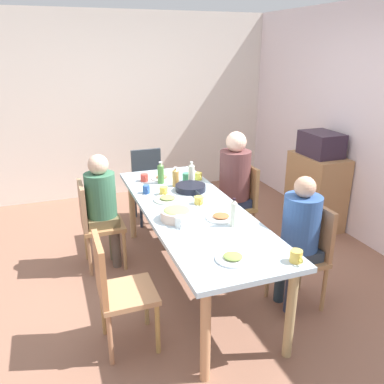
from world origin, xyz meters
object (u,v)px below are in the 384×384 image
Objects in this scene: chair_4 at (240,200)px; bottle_2 at (176,177)px; person_0 at (102,201)px; bottle_3 at (191,174)px; person_3 at (299,231)px; cup_7 at (296,256)px; cup_0 at (146,189)px; serving_pan at (191,188)px; cup_5 at (164,191)px; bottle_0 at (161,173)px; cup_3 at (187,177)px; dining_table at (192,216)px; cup_4 at (199,176)px; cup_2 at (180,221)px; microwave at (321,144)px; plate_0 at (221,217)px; chair_3 at (306,250)px; side_cabinet at (316,191)px; cup_1 at (144,178)px; chair_0 at (95,220)px; plate_2 at (233,258)px; bowl_0 at (177,214)px; plate_3 at (168,199)px; person_4 at (234,178)px; plate_1 at (162,178)px; bottle_1 at (234,213)px; cup_6 at (199,200)px.

bottle_2 reaches higher than chair_4.
bottle_3 is at bearing 88.51° from person_0.
person_3 reaches higher than cup_7.
person_0 reaches higher than cup_0.
chair_4 is 0.75m from serving_pan.
bottle_0 is (-0.34, 0.07, 0.07)m from cup_5.
cup_3 is at bearing 123.04° from bottle_2.
cup_4 is at bearing 154.91° from dining_table.
microwave reaches higher than cup_2.
plate_0 is at bearing 0.55° from serving_pan.
person_3 reaches higher than cup_4.
side_cabinet is (-1.33, 1.08, -0.06)m from chair_3.
plate_0 is 0.53× the size of microwave.
cup_1 is 0.51× the size of bottle_0.
chair_0 is at bearing -66.37° from cup_1.
chair_3 is 8.47× the size of cup_0.
plate_2 is at bearing 3.68° from cup_5.
bowl_0 is 0.70m from cup_0.
chair_3 reaches higher than plate_3.
person_0 is (-0.00, 0.09, 0.19)m from chair_0.
side_cabinet is at bearing 113.39° from bowl_0.
person_0 is 0.94m from bottle_3.
person_4 is at bearing 74.88° from cup_1.
plate_1 is at bearing 166.20° from cup_5.
cup_4 reaches higher than dining_table.
cup_3 is (-0.20, 0.49, 0.01)m from cup_0.
bottle_1 is at bearing -0.80° from cup_3.
bottle_3 is (0.28, 0.24, 0.10)m from plate_1.
cup_4 is (-1.34, -0.46, 0.30)m from chair_3.
bowl_0 is 2.34× the size of cup_5.
person_0 is 0.61m from cup_5.
cup_4 is 0.94× the size of cup_7.
cup_2 is 0.94× the size of cup_3.
plate_1 is 0.39m from bottle_3.
cup_7 is at bearing -12.42° from person_4.
person_0 is 0.92m from cup_3.
person_3 is 1.76m from cup_1.
person_4 is 0.68m from bottle_2.
bowl_0 is 2.55× the size of cup_0.
microwave is (-0.09, 1.17, 0.26)m from person_4.
person_4 reaches higher than cup_4.
cup_6 reaches higher than plate_0.
bottle_3 is at bearing 6.52° from cup_3.
cup_7 is at bearing 29.77° from bowl_0.
plate_0 is (0.93, 0.86, 0.08)m from person_0.
cup_0 is (-0.70, -0.09, -0.01)m from bowl_0.
chair_4 is (-0.62, 0.80, -0.18)m from dining_table.
serving_pan is (-0.73, -0.01, 0.02)m from plate_0.
cup_3 is (-0.71, 0.20, 0.12)m from dining_table.
bowl_0 is at bearing -168.87° from plate_2.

